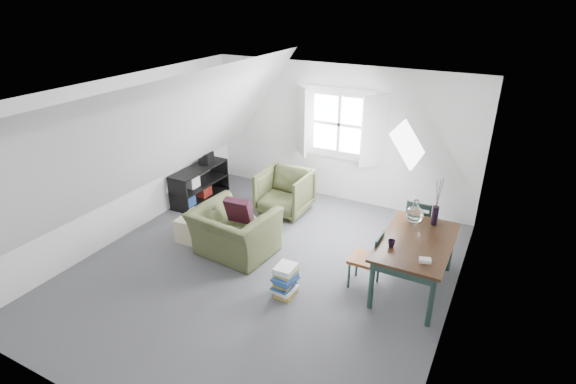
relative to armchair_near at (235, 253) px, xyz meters
The scene contains 24 objects.
floor 0.62m from the armchair_near, 15.43° to the right, with size 5.50×5.50×0.00m, color #4D4D53.
ceiling 2.58m from the armchair_near, 15.43° to the right, with size 5.50×5.50×0.00m, color white.
wall_back 2.93m from the armchair_near, 76.88° to the left, with size 5.00×5.00×0.00m, color white.
wall_front 3.23m from the armchair_near, 78.33° to the right, with size 5.00×5.00×0.00m, color white.
wall_left 2.28m from the armchair_near, behind, with size 5.50×5.50×0.00m, color white.
wall_right 3.35m from the armchair_near, ahead, with size 5.50×5.50×0.00m, color white.
slope_left 2.02m from the armchair_near, behind, with size 5.50×5.50×0.00m, color white.
slope_right 2.79m from the armchair_near, ahead, with size 5.50×5.50×0.00m, color white.
dormer_window 2.96m from the armchair_near, 76.50° to the left, with size 1.71×0.35×1.30m.
skylight 2.99m from the armchair_near, 27.78° to the left, with size 0.55×0.75×0.04m, color white.
armchair_near is the anchor object (origin of this frame).
armchair_far 1.58m from the armchair_near, 89.76° to the left, with size 0.83×0.85×0.78m, color #434827.
throw_pillow 0.67m from the armchair_near, 90.00° to the left, with size 0.40×0.11×0.40m, color #380F1F.
ottoman 0.78m from the armchair_near, behind, with size 0.58×0.58×0.38m, color #C6B794.
dining_table 2.67m from the armchair_near, ahead, with size 0.88×1.46×0.73m.
demijohn 2.70m from the armchair_near, 19.10° to the left, with size 0.24×0.24×0.34m.
vase_twigs 2.96m from the armchair_near, 19.36° to the left, with size 0.09×0.09×0.66m.
cup 2.43m from the armchair_near, ahead, with size 0.10×0.10×0.09m, color black.
paper_box 2.87m from the armchair_near, ahead, with size 0.13×0.09×0.04m, color white.
dining_chair_far 2.80m from the armchair_near, 29.65° to the left, with size 0.41×0.41×0.87m.
dining_chair_near 2.06m from the armchair_near, ahead, with size 0.38×0.38×0.81m.
media_shelf 2.08m from the armchair_near, 142.83° to the left, with size 0.42×1.27×0.65m.
electronics_box 2.37m from the armchair_near, 136.87° to the left, with size 0.20×0.28×0.22m, color black.
magazine_stack 1.27m from the armchair_near, 24.55° to the right, with size 0.31×0.37×0.42m.
Camera 1 is at (2.82, -4.60, 3.69)m, focal length 28.00 mm.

